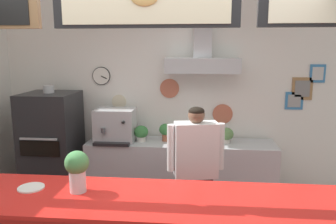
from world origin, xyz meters
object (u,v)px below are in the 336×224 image
basil_vase (77,170)px  shop_worker (195,175)px  potted_oregano (201,134)px  condiment_plate (31,188)px  espresso_machine (115,125)px  potted_basil (226,135)px  potted_thyme (141,133)px  potted_rosemary (166,131)px  pizza_oven (53,150)px

basil_vase → shop_worker: bearing=48.5°
potted_oregano → condiment_plate: potted_oregano is taller
espresso_machine → potted_oregano: espresso_machine is taller
potted_basil → condiment_plate: (-1.68, -1.98, 0.04)m
potted_thyme → potted_oregano: 0.80m
shop_worker → potted_rosemary: bearing=-79.4°
potted_oregano → basil_vase: (-0.95, -2.03, 0.22)m
espresso_machine → basil_vase: 1.99m
pizza_oven → espresso_machine: size_ratio=3.18×
shop_worker → basil_vase: bearing=37.1°
shop_worker → espresso_machine: 1.49m
potted_thyme → basil_vase: 2.01m
potted_thyme → espresso_machine: bearing=-177.2°
espresso_machine → basil_vase: (0.20, -1.97, 0.11)m
pizza_oven → basil_vase: 2.20m
potted_basil → potted_oregano: bearing=175.8°
potted_thyme → potted_basil: size_ratio=1.04×
potted_rosemary → potted_oregano: bearing=-1.2°
pizza_oven → potted_thyme: bearing=5.3°
shop_worker → basil_vase: 1.40m
espresso_machine → basil_vase: bearing=-84.1°
potted_basil → potted_rosemary: potted_rosemary is taller
potted_oregano → pizza_oven: bearing=-175.8°
potted_oregano → condiment_plate: (-1.34, -2.01, 0.05)m
potted_rosemary → basil_vase: size_ratio=0.74×
pizza_oven → potted_basil: size_ratio=8.00×
pizza_oven → condiment_plate: pizza_oven is taller
shop_worker → potted_thyme: (-0.75, 0.98, 0.20)m
basil_vase → potted_rosemary: bearing=76.9°
pizza_oven → espresso_machine: bearing=6.3°
espresso_machine → potted_rosemary: (0.68, 0.06, -0.07)m
shop_worker → potted_thyme: 1.25m
potted_basil → potted_rosemary: (-0.81, 0.04, 0.03)m
espresso_machine → condiment_plate: bearing=-95.5°
basil_vase → potted_basil: bearing=57.3°
shop_worker → potted_oregano: bearing=-104.5°
shop_worker → basil_vase: (-0.89, -1.01, 0.40)m
shop_worker → potted_rosemary: size_ratio=6.49×
potted_rosemary → condiment_plate: (-0.86, -2.02, 0.01)m
potted_basil → basil_vase: basil_vase is taller
potted_rosemary → potted_oregano: 0.47m
condiment_plate → shop_worker: bearing=37.6°
shop_worker → condiment_plate: 1.63m
shop_worker → espresso_machine: bearing=-52.8°
espresso_machine → potted_oregano: 1.16m
potted_basil → potted_oregano: (-0.34, 0.02, -0.01)m
shop_worker → potted_oregano: shop_worker is taller
shop_worker → potted_thyme: size_ratio=7.19×
potted_thyme → condiment_plate: (-0.54, -1.97, 0.04)m
basil_vase → espresso_machine: bearing=95.9°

